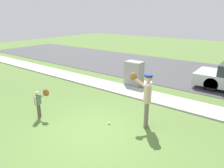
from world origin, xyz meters
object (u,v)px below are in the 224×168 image
object	(u,v)px
person_adult	(146,95)
baseball	(109,123)
utility_cabinet	(134,74)
person_child	(40,99)

from	to	relation	value
person_adult	baseball	size ratio (longest dim) A/B	23.22
baseball	utility_cabinet	distance (m)	4.16
person_child	baseball	world-z (taller)	person_child
person_adult	utility_cabinet	distance (m)	4.06
person_adult	person_child	bearing A→B (deg)	-0.40
person_child	baseball	size ratio (longest dim) A/B	13.61
baseball	utility_cabinet	size ratio (longest dim) A/B	0.06
utility_cabinet	person_adult	bearing A→B (deg)	-53.79
person_child	utility_cabinet	size ratio (longest dim) A/B	0.82
person_adult	baseball	world-z (taller)	person_adult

